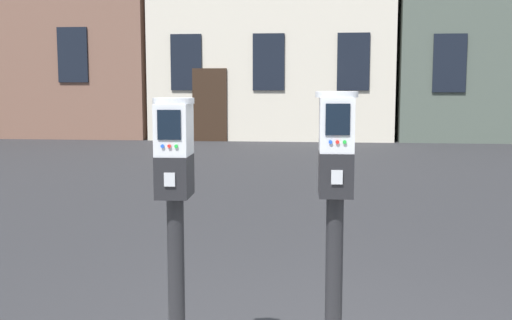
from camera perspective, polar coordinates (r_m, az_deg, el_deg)
name	(u,v)px	position (r m, az deg, el deg)	size (l,w,h in m)	color
parking_meter_near_kerb	(175,185)	(3.34, -7.37, -2.24)	(0.22, 0.26, 1.47)	black
parking_meter_twin_adjacent	(335,183)	(3.25, 7.21, -2.08)	(0.22, 0.26, 1.50)	black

